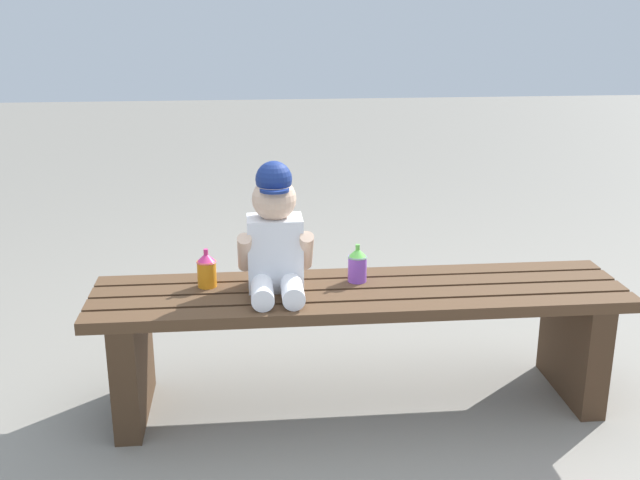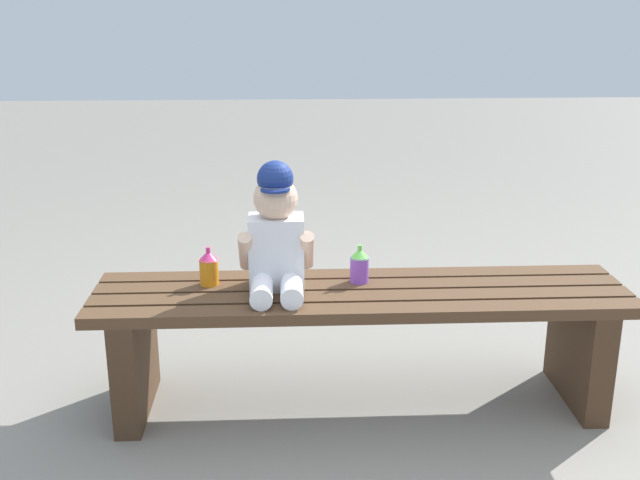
{
  "view_description": "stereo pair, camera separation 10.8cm",
  "coord_description": "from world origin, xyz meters",
  "px_view_note": "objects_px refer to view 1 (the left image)",
  "views": [
    {
      "loc": [
        -0.34,
        -2.21,
        1.27
      ],
      "look_at": [
        -0.13,
        -0.05,
        0.58
      ],
      "focal_mm": 42.82,
      "sensor_mm": 36.0,
      "label": 1
    },
    {
      "loc": [
        -0.24,
        -2.22,
        1.27
      ],
      "look_at": [
        -0.13,
        -0.05,
        0.58
      ],
      "focal_mm": 42.82,
      "sensor_mm": 36.0,
      "label": 2
    }
  ],
  "objects_px": {
    "park_bench": "(360,324)",
    "child_figure": "(275,236)",
    "sippy_cup_right": "(358,264)",
    "sippy_cup_left": "(207,269)"
  },
  "relations": [
    {
      "from": "park_bench",
      "to": "child_figure",
      "type": "bearing_deg",
      "value": 176.01
    },
    {
      "from": "sippy_cup_right",
      "to": "sippy_cup_left",
      "type": "bearing_deg",
      "value": 180.0
    },
    {
      "from": "park_bench",
      "to": "child_figure",
      "type": "distance_m",
      "value": 0.4
    },
    {
      "from": "child_figure",
      "to": "sippy_cup_right",
      "type": "relative_size",
      "value": 3.26
    },
    {
      "from": "park_bench",
      "to": "sippy_cup_right",
      "type": "bearing_deg",
      "value": 89.51
    },
    {
      "from": "child_figure",
      "to": "sippy_cup_right",
      "type": "height_order",
      "value": "child_figure"
    },
    {
      "from": "park_bench",
      "to": "child_figure",
      "type": "relative_size",
      "value": 4.14
    },
    {
      "from": "park_bench",
      "to": "child_figure",
      "type": "height_order",
      "value": "child_figure"
    },
    {
      "from": "sippy_cup_left",
      "to": "park_bench",
      "type": "bearing_deg",
      "value": -7.94
    },
    {
      "from": "sippy_cup_left",
      "to": "sippy_cup_right",
      "type": "distance_m",
      "value": 0.48
    }
  ]
}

